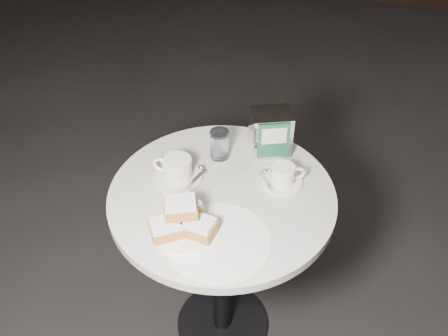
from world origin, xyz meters
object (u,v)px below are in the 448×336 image
coffee_cup_right (283,176)px  water_glass_left (219,145)px  beignet_plate (182,221)px  napkin_dispenser (271,132)px  water_glass_right (271,137)px  coffee_cup_left (177,170)px  cafe_table (222,236)px

coffee_cup_right → water_glass_left: size_ratio=1.67×
beignet_plate → water_glass_left: bearing=91.4°
water_glass_left → napkin_dispenser: bearing=28.9°
water_glass_left → water_glass_right: (0.15, 0.09, -0.00)m
beignet_plate → coffee_cup_left: bearing=116.0°
water_glass_right → coffee_cup_left: bearing=-135.1°
coffee_cup_right → beignet_plate: bearing=-151.6°
coffee_cup_left → water_glass_right: water_glass_right is taller
beignet_plate → coffee_cup_left: 0.22m
coffee_cup_right → water_glass_right: water_glass_right is taller
beignet_plate → coffee_cup_right: bearing=52.0°
beignet_plate → napkin_dispenser: 0.45m
coffee_cup_left → coffee_cup_right: size_ratio=0.96×
beignet_plate → coffee_cup_right: size_ratio=1.33×
cafe_table → coffee_cup_right: 0.30m
cafe_table → napkin_dispenser: 0.38m
beignet_plate → water_glass_left: 0.35m
cafe_table → water_glass_right: water_glass_right is taller
coffee_cup_right → water_glass_right: bearing=92.5°
coffee_cup_left → water_glass_left: water_glass_left is taller
coffee_cup_right → water_glass_left: 0.24m
napkin_dispenser → coffee_cup_left: bearing=-160.9°
cafe_table → water_glass_right: 0.37m
water_glass_right → napkin_dispenser: size_ratio=0.63×
cafe_table → beignet_plate: (-0.06, -0.18, 0.24)m
coffee_cup_right → water_glass_left: bearing=140.6°
coffee_cup_left → beignet_plate: bearing=-64.9°
coffee_cup_right → water_glass_right: size_ratio=1.69×
water_glass_left → coffee_cup_left: bearing=-121.4°
cafe_table → water_glass_right: (0.09, 0.26, 0.25)m
cafe_table → water_glass_right: size_ratio=7.45×
water_glass_right → coffee_cup_right: bearing=-63.8°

